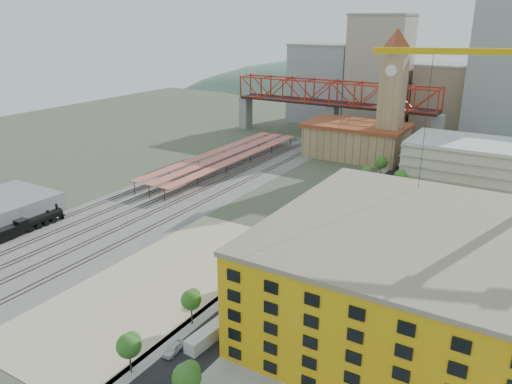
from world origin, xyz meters
The scene contains 30 objects.
ground centered at (0.00, 0.00, 0.00)m, with size 400.00×400.00×0.00m, color #474C38.
ballast_strip centered at (-36.00, 17.50, 0.03)m, with size 36.00×165.00×0.06m, color #605E59.
dirt_lot centered at (-4.00, -31.50, 0.03)m, with size 28.00×67.00×0.06m, color tan.
street_asphalt centered at (16.00, 15.00, 0.03)m, with size 12.00×170.00×0.06m, color black.
sidewalk_west centered at (10.50, 15.00, 0.02)m, with size 3.00×170.00×0.04m, color gray.
sidewalk_east centered at (21.50, 15.00, 0.02)m, with size 3.00×170.00×0.04m, color gray.
construction_pad centered at (45.00, -20.00, 0.03)m, with size 50.00×90.00×0.06m, color gray.
rail_tracks centered at (-37.80, 17.50, 0.15)m, with size 26.56×160.00×0.18m.
platform_canopies centered at (-41.00, 45.00, 3.99)m, with size 16.00×80.00×4.12m.
station_hall centered at (-5.00, 82.00, 6.67)m, with size 38.00×24.00×13.10m.
clock_tower centered at (8.00, 79.99, 28.70)m, with size 12.00×12.00×52.00m.
parking_garage centered at (36.00, 70.00, 7.00)m, with size 34.00×26.00×14.00m, color silver.
truss_bridge centered at (-25.00, 105.00, 18.86)m, with size 94.00×9.60×25.60m.
construction_building centered at (42.00, -20.00, 9.41)m, with size 44.60×50.60×18.80m.
street_trees centered at (16.00, 5.00, 0.00)m, with size 15.40×124.40×8.00m.
skyline centered at (7.47, 142.31, 22.81)m, with size 133.00×46.00×60.00m.
distant_hills centered at (45.28, 260.00, -79.54)m, with size 647.00×264.00×227.00m.
locomotive centered at (-50.00, -28.34, 1.86)m, with size 2.59×19.97×4.99m.
site_trailer_a centered at (16.00, -42.92, 1.23)m, with size 2.37×9.02×2.47m, color silver.
site_trailer_b centered at (16.00, -28.25, 1.36)m, with size 2.61×9.92×2.71m, color silver.
site_trailer_c centered at (16.00, -19.14, 1.24)m, with size 2.39×9.07×2.48m, color silver.
site_trailer_d centered at (16.00, -1.00, 1.26)m, with size 2.42×9.18×2.51m, color silver.
car_0 centered at (13.00, -48.03, 0.75)m, with size 1.78×4.43×1.51m, color silver.
car_1 centered at (13.00, -17.51, 0.75)m, with size 1.58×4.53×1.49m, color #ADACB2.
car_2 centered at (13.00, -16.12, 0.67)m, with size 2.22×4.81×1.34m, color black.
car_3 centered at (13.00, 17.88, 0.77)m, with size 2.15×5.29×1.53m, color navy.
car_4 centered at (19.00, -39.37, 0.71)m, with size 1.68×4.19×1.43m, color white.
car_5 centered at (19.00, -14.77, 0.73)m, with size 1.54×4.42×1.46m, color #939398.
car_6 centered at (19.00, 14.22, 0.80)m, with size 2.65×5.75×1.60m, color black.
car_7 centered at (19.00, 27.94, 0.72)m, with size 2.01×4.95×1.44m, color navy.
Camera 1 is at (59.48, -98.87, 51.50)m, focal length 35.00 mm.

